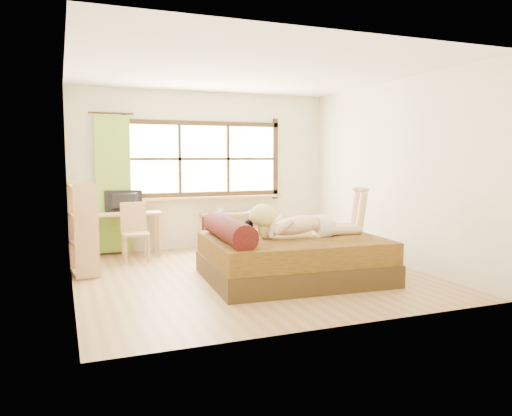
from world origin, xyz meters
name	(u,v)px	position (x,y,z in m)	size (l,w,h in m)	color
floor	(250,275)	(0.00, 0.00, 0.00)	(4.50, 4.50, 0.00)	#9E754C
ceiling	(250,71)	(0.00, 0.00, 2.70)	(4.50, 4.50, 0.00)	white
wall_back	(204,170)	(0.00, 2.25, 1.35)	(4.50, 4.50, 0.00)	silver
wall_front	(337,183)	(0.00, -2.25, 1.35)	(4.50, 4.50, 0.00)	silver
wall_left	(69,177)	(-2.25, 0.00, 1.35)	(4.50, 4.50, 0.00)	silver
wall_right	(391,173)	(2.25, 0.00, 1.35)	(4.50, 4.50, 0.00)	silver
window	(204,161)	(0.00, 2.22, 1.51)	(2.80, 0.16, 1.46)	#FFEDBF
curtain	(113,184)	(-1.55, 2.13, 1.15)	(0.55, 0.10, 2.20)	#5E9A2A
bed	(289,256)	(0.39, -0.41, 0.30)	(2.32, 1.90, 0.84)	#30220E
woman	(305,211)	(0.59, -0.46, 0.89)	(1.55, 0.44, 0.66)	beige
kitten	(238,229)	(-0.28, -0.31, 0.69)	(0.33, 0.13, 0.27)	black
desk	(125,218)	(-1.40, 1.95, 0.61)	(1.13, 0.53, 0.71)	tan
monitor	(124,201)	(-1.40, 2.00, 0.88)	(0.59, 0.08, 0.34)	black
chair	(135,228)	(-1.30, 1.58, 0.49)	(0.40, 0.40, 0.89)	tan
pipe_shelf	(237,221)	(0.53, 2.07, 0.45)	(1.24, 0.38, 0.69)	tan
cup	(220,210)	(0.22, 2.07, 0.66)	(0.12, 0.12, 0.09)	gray
book	(246,211)	(0.72, 2.07, 0.62)	(0.16, 0.22, 0.02)	gray
bookshelf	(83,229)	(-2.08, 0.78, 0.63)	(0.36, 0.57, 1.23)	tan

